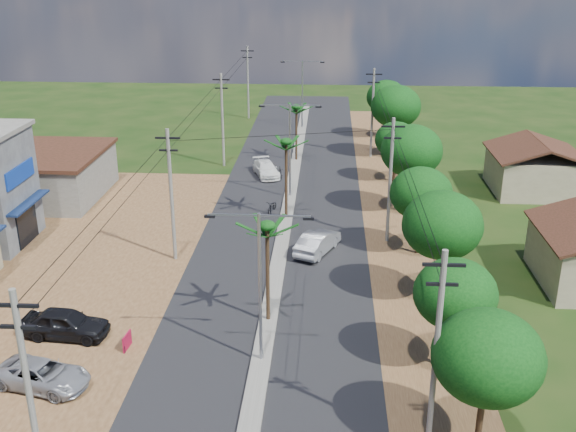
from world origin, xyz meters
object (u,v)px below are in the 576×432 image
car_silver_mid (318,243)px  roadside_sign (127,342)px  car_white_far (266,169)px  car_parked_silver (43,376)px  car_parked_dark (66,324)px

car_silver_mid → roadside_sign: bearing=76.5°
car_white_far → car_parked_silver: size_ratio=1.00×
car_white_far → car_parked_dark: (-8.05, -29.13, 0.12)m
car_white_far → car_parked_dark: size_ratio=0.99×
car_silver_mid → car_white_far: (-5.14, 17.25, -0.10)m
car_silver_mid → roadside_sign: (-9.62, -12.85, -0.32)m
car_parked_dark → roadside_sign: size_ratio=4.33×
car_silver_mid → car_parked_dark: size_ratio=1.00×
car_parked_silver → car_parked_dark: car_parked_dark is taller
car_parked_dark → car_parked_silver: bearing=-168.3°
car_parked_silver → roadside_sign: 4.65m
car_white_far → car_parked_dark: 30.22m
car_white_far → roadside_sign: size_ratio=4.30×
car_silver_mid → car_parked_silver: bearing=75.7°
roadside_sign → car_silver_mid: bearing=58.7°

